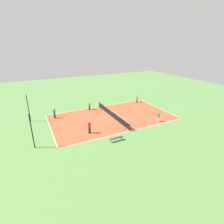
# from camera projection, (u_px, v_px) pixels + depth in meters

# --- Properties ---
(ground_plane) EXTENTS (80.00, 80.00, 0.00)m
(ground_plane) POSITION_uv_depth(u_px,v_px,m) (112.00, 117.00, 28.96)
(ground_plane) COLOR #60934C
(court_surface) EXTENTS (11.37, 19.70, 0.02)m
(court_surface) POSITION_uv_depth(u_px,v_px,m) (112.00, 117.00, 28.96)
(court_surface) COLOR #B75633
(court_surface) RESTS_ON ground_plane
(tennis_net) EXTENTS (11.17, 0.10, 1.08)m
(tennis_net) POSITION_uv_depth(u_px,v_px,m) (112.00, 114.00, 28.76)
(tennis_net) COLOR black
(tennis_net) RESTS_ON court_surface
(bench) EXTENTS (0.36, 1.79, 0.45)m
(bench) POSITION_uv_depth(u_px,v_px,m) (116.00, 138.00, 21.69)
(bench) COLOR #333338
(bench) RESTS_ON ground_plane
(player_baseline_gray) EXTENTS (0.93, 0.36, 1.50)m
(player_baseline_gray) POSITION_uv_depth(u_px,v_px,m) (89.00, 106.00, 31.75)
(player_baseline_gray) COLOR black
(player_baseline_gray) RESTS_ON court_surface
(player_near_blue) EXTENTS (0.45, 0.45, 1.69)m
(player_near_blue) POSITION_uv_depth(u_px,v_px,m) (54.00, 113.00, 28.18)
(player_near_blue) COLOR black
(player_near_blue) RESTS_ON court_surface
(player_far_green) EXTENTS (0.84, 0.94, 1.48)m
(player_far_green) POSITION_uv_depth(u_px,v_px,m) (158.00, 117.00, 26.92)
(player_far_green) COLOR white
(player_far_green) RESTS_ON court_surface
(player_center_orange) EXTENTS (0.99, 0.65, 1.48)m
(player_center_orange) POSITION_uv_depth(u_px,v_px,m) (137.00, 98.00, 35.89)
(player_center_orange) COLOR navy
(player_center_orange) RESTS_ON court_surface
(player_coach_red) EXTENTS (0.43, 0.43, 1.81)m
(player_coach_red) POSITION_uv_depth(u_px,v_px,m) (89.00, 126.00, 23.33)
(player_coach_red) COLOR black
(player_coach_red) RESTS_ON court_surface
(tennis_ball_far_baseline) EXTENTS (0.07, 0.07, 0.07)m
(tennis_ball_far_baseline) POSITION_uv_depth(u_px,v_px,m) (155.00, 116.00, 29.05)
(tennis_ball_far_baseline) COLOR #CCE033
(tennis_ball_far_baseline) RESTS_ON court_surface
(tennis_ball_right_alley) EXTENTS (0.07, 0.07, 0.07)m
(tennis_ball_right_alley) POSITION_uv_depth(u_px,v_px,m) (132.00, 105.00, 34.31)
(tennis_ball_right_alley) COLOR #CCE033
(tennis_ball_right_alley) RESTS_ON court_surface
(tennis_ball_left_sideline) EXTENTS (0.07, 0.07, 0.07)m
(tennis_ball_left_sideline) POSITION_uv_depth(u_px,v_px,m) (141.00, 113.00, 30.53)
(tennis_ball_left_sideline) COLOR #CCE033
(tennis_ball_left_sideline) RESTS_ON court_surface
(tennis_ball_midcourt) EXTENTS (0.07, 0.07, 0.07)m
(tennis_ball_midcourt) POSITION_uv_depth(u_px,v_px,m) (84.00, 111.00, 31.40)
(tennis_ball_midcourt) COLOR #CCE033
(tennis_ball_midcourt) RESTS_ON court_surface
(fence_post_back_left) EXTENTS (0.12, 0.12, 4.29)m
(fence_post_back_left) POSITION_uv_depth(u_px,v_px,m) (32.00, 131.00, 19.63)
(fence_post_back_left) COLOR black
(fence_post_back_left) RESTS_ON ground_plane
(fence_post_back_right) EXTENTS (0.12, 0.12, 4.29)m
(fence_post_back_right) POSITION_uv_depth(u_px,v_px,m) (28.00, 108.00, 26.62)
(fence_post_back_right) COLOR black
(fence_post_back_right) RESTS_ON ground_plane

